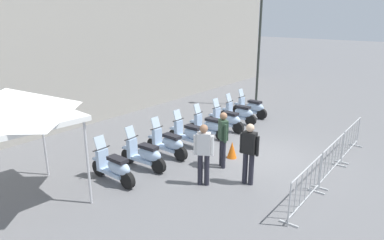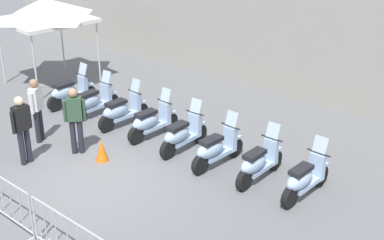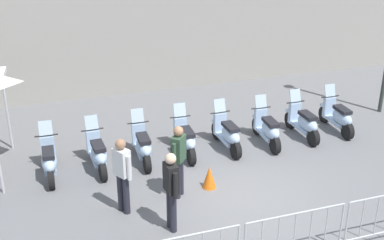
# 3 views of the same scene
# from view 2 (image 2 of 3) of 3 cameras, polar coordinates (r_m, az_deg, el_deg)

# --- Properties ---
(ground_plane) EXTENTS (120.00, 120.00, 0.00)m
(ground_plane) POSITION_cam_2_polar(r_m,az_deg,el_deg) (12.32, -10.81, -6.41)
(ground_plane) COLOR slate
(motorcycle_0) EXTENTS (0.56, 1.73, 1.24)m
(motorcycle_0) POSITION_cam_2_polar(r_m,az_deg,el_deg) (16.40, -13.19, 2.97)
(motorcycle_0) COLOR black
(motorcycle_0) RESTS_ON ground
(motorcycle_1) EXTENTS (0.61, 1.72, 1.24)m
(motorcycle_1) POSITION_cam_2_polar(r_m,az_deg,el_deg) (15.52, -10.68, 1.99)
(motorcycle_1) COLOR black
(motorcycle_1) RESTS_ON ground
(motorcycle_2) EXTENTS (0.56, 1.73, 1.24)m
(motorcycle_2) POSITION_cam_2_polar(r_m,az_deg,el_deg) (14.74, -7.69, 1.00)
(motorcycle_2) COLOR black
(motorcycle_2) RESTS_ON ground
(motorcycle_3) EXTENTS (0.56, 1.73, 1.24)m
(motorcycle_3) POSITION_cam_2_polar(r_m,az_deg,el_deg) (13.97, -4.47, -0.17)
(motorcycle_3) COLOR black
(motorcycle_3) RESTS_ON ground
(motorcycle_4) EXTENTS (0.60, 1.72, 1.24)m
(motorcycle_4) POSITION_cam_2_polar(r_m,az_deg,el_deg) (13.20, -1.09, -1.58)
(motorcycle_4) COLOR black
(motorcycle_4) RESTS_ON ground
(motorcycle_5) EXTENTS (0.56, 1.72, 1.24)m
(motorcycle_5) POSITION_cam_2_polar(r_m,az_deg,el_deg) (12.50, 2.62, -3.15)
(motorcycle_5) COLOR black
(motorcycle_5) RESTS_ON ground
(motorcycle_6) EXTENTS (0.58, 1.73, 1.24)m
(motorcycle_6) POSITION_cam_2_polar(r_m,az_deg,el_deg) (11.97, 7.22, -4.63)
(motorcycle_6) COLOR black
(motorcycle_6) RESTS_ON ground
(motorcycle_7) EXTENTS (0.56, 1.73, 1.24)m
(motorcycle_7) POSITION_cam_2_polar(r_m,az_deg,el_deg) (11.51, 12.11, -6.25)
(motorcycle_7) COLOR black
(motorcycle_7) RESTS_ON ground
(barrier_segment_1) EXTENTS (2.01, 0.62, 1.07)m
(barrier_segment_1) POSITION_cam_2_polar(r_m,az_deg,el_deg) (11.07, -19.89, -8.12)
(barrier_segment_1) COLOR #B2B5B7
(barrier_segment_1) RESTS_ON ground
(officer_near_row_end) EXTENTS (0.39, 0.47, 1.73)m
(officer_near_row_end) POSITION_cam_2_polar(r_m,az_deg,el_deg) (14.09, -16.54, 1.41)
(officer_near_row_end) COLOR #23232D
(officer_near_row_end) RESTS_ON ground
(officer_mid_plaza) EXTENTS (0.28, 0.54, 1.73)m
(officer_mid_plaza) POSITION_cam_2_polar(r_m,az_deg,el_deg) (13.03, -17.98, -0.64)
(officer_mid_plaza) COLOR #23232D
(officer_mid_plaza) RESTS_ON ground
(officer_by_barriers) EXTENTS (0.39, 0.47, 1.73)m
(officer_by_barriers) POSITION_cam_2_polar(r_m,az_deg,el_deg) (13.20, -12.60, 0.31)
(officer_by_barriers) COLOR #23232D
(officer_by_barriers) RESTS_ON ground
(canopy_tent) EXTENTS (2.59, 2.59, 2.91)m
(canopy_tent) POSITION_cam_2_polar(r_m,az_deg,el_deg) (18.02, -15.70, 11.42)
(canopy_tent) COLOR silver
(canopy_tent) RESTS_ON ground
(traffic_cone) EXTENTS (0.32, 0.32, 0.55)m
(traffic_cone) POSITION_cam_2_polar(r_m,az_deg,el_deg) (13.00, -9.80, -3.27)
(traffic_cone) COLOR orange
(traffic_cone) RESTS_ON ground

